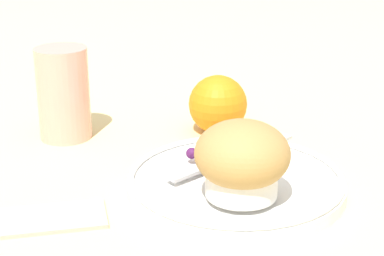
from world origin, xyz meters
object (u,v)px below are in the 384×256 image
at_px(juice_glass, 63,94).
at_px(butter_knife, 232,156).
at_px(orange_fruit, 218,104).
at_px(muffin, 242,160).

bearing_deg(juice_glass, butter_knife, -41.43).
distance_m(butter_knife, orange_fruit, 0.13).
bearing_deg(muffin, butter_knife, 80.09).
distance_m(butter_knife, juice_glass, 0.24).
distance_m(muffin, butter_knife, 0.10).
xyz_separation_m(orange_fruit, juice_glass, (-0.19, 0.02, 0.02)).
relative_size(butter_knife, juice_glass, 1.43).
distance_m(muffin, orange_fruit, 0.23).
bearing_deg(butter_knife, orange_fruit, 52.41).
bearing_deg(juice_glass, muffin, -56.90).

